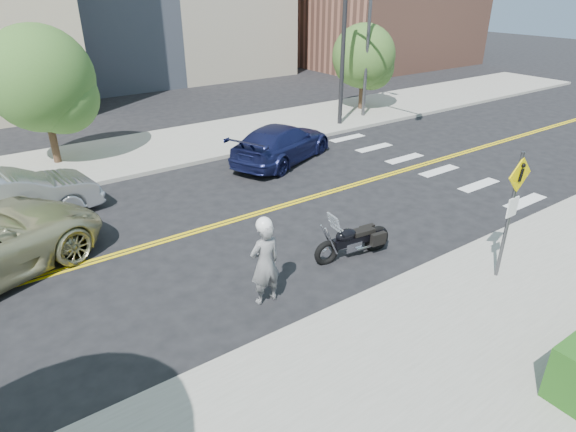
% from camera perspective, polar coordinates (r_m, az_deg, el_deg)
% --- Properties ---
extents(ground_plane, '(120.00, 120.00, 0.00)m').
position_cam_1_polar(ground_plane, '(13.91, -9.13, -1.30)').
color(ground_plane, black).
rests_on(ground_plane, ground).
extents(sidewalk_near, '(60.00, 5.00, 0.15)m').
position_cam_1_polar(sidewalk_near, '(8.95, 14.54, -19.10)').
color(sidewalk_near, '#9E9B91').
rests_on(sidewalk_near, ground_plane).
extents(sidewalk_far, '(60.00, 5.00, 0.15)m').
position_cam_1_polar(sidewalk_far, '(20.43, -18.80, 6.84)').
color(sidewalk_far, '#9E9B91').
rests_on(sidewalk_far, ground_plane).
extents(lamp_post, '(0.16, 0.16, 8.00)m').
position_cam_1_polar(lamp_post, '(24.83, 9.51, 20.69)').
color(lamp_post, '#4C4C51').
rests_on(lamp_post, sidewalk_far).
extents(traffic_light, '(0.28, 4.50, 7.00)m').
position_cam_1_polar(traffic_light, '(22.39, 8.36, 21.56)').
color(traffic_light, black).
rests_on(traffic_light, sidewalk_far).
extents(pedestrian_sign, '(0.78, 0.08, 3.00)m').
position_cam_1_polar(pedestrian_sign, '(11.50, 25.05, 1.26)').
color(pedestrian_sign, '#4C4C51').
rests_on(pedestrian_sign, sidewalk_near).
extents(motorcyclist, '(0.71, 0.47, 2.04)m').
position_cam_1_polar(motorcyclist, '(10.17, -2.76, -5.34)').
color(motorcyclist, '#B4B5B9').
rests_on(motorcyclist, ground).
extents(motorcycle, '(2.21, 0.91, 1.30)m').
position_cam_1_polar(motorcycle, '(12.13, 7.78, -2.02)').
color(motorcycle, black).
rests_on(motorcycle, ground).
extents(parked_car_silver, '(4.99, 2.33, 1.58)m').
position_cam_1_polar(parked_car_silver, '(15.69, -30.16, 1.76)').
color(parked_car_silver, '#A3A6AB').
rests_on(parked_car_silver, ground).
extents(parked_car_blue, '(5.36, 3.80, 1.44)m').
position_cam_1_polar(parked_car_blue, '(18.72, -0.74, 8.64)').
color(parked_car_blue, '#1A2050').
rests_on(parked_car_blue, ground).
extents(tree_far_a, '(3.73, 3.73, 5.10)m').
position_cam_1_polar(tree_far_a, '(19.65, -27.33, 14.22)').
color(tree_far_a, '#382619').
rests_on(tree_far_a, ground).
extents(tree_far_b, '(3.25, 3.25, 4.49)m').
position_cam_1_polar(tree_far_b, '(26.44, 8.94, 18.21)').
color(tree_far_b, '#382619').
rests_on(tree_far_b, ground).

